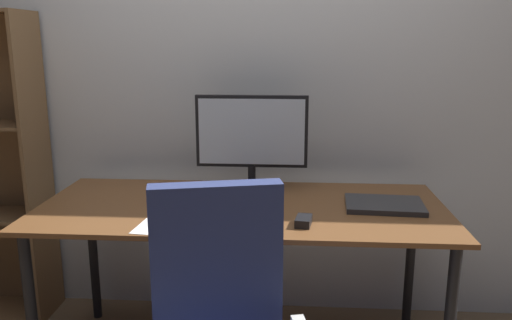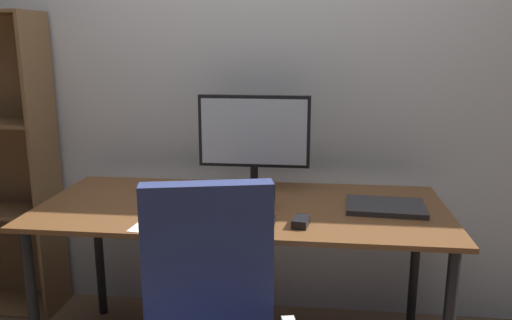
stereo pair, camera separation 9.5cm
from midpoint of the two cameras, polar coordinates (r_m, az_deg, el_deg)
name	(u,v)px [view 1 (the left image)]	position (r m, az deg, el deg)	size (l,w,h in m)	color
back_wall	(252,66)	(2.62, -1.56, 10.48)	(6.40, 0.10, 2.60)	silver
desk	(242,222)	(2.21, -2.81, -6.91)	(1.72, 0.76, 0.74)	brown
monitor	(252,137)	(2.35, -1.64, 2.60)	(0.51, 0.20, 0.44)	black
keyboard	(240,221)	(1.97, -3.20, -6.80)	(0.29, 0.11, 0.02)	black
mouse	(304,221)	(1.95, 3.94, -6.82)	(0.06, 0.10, 0.03)	black
coffee_mug	(262,195)	(2.15, -0.59, -3.97)	(0.10, 0.08, 0.10)	black
laptop	(384,205)	(2.21, 12.94, -4.90)	(0.32, 0.23, 0.02)	#2D2D30
paper_sheet	(170,222)	(2.02, -10.89, -6.79)	(0.21, 0.30, 0.00)	white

